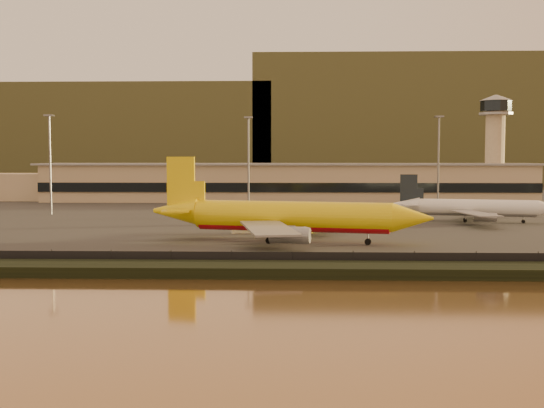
% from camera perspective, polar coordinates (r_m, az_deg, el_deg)
% --- Properties ---
extents(ground, '(900.00, 900.00, 0.00)m').
position_cam_1_polar(ground, '(102.97, 0.60, -4.35)').
color(ground, black).
rests_on(ground, ground).
extents(embankment, '(320.00, 7.00, 1.40)m').
position_cam_1_polar(embankment, '(86.07, 0.35, -5.52)').
color(embankment, black).
rests_on(embankment, ground).
extents(tarmac, '(320.00, 220.00, 0.20)m').
position_cam_1_polar(tarmac, '(197.43, 1.21, -0.34)').
color(tarmac, '#2D2D2D').
rests_on(tarmac, ground).
extents(perimeter_fence, '(300.00, 0.05, 2.20)m').
position_cam_1_polar(perimeter_fence, '(89.93, 0.42, -4.72)').
color(perimeter_fence, black).
rests_on(perimeter_fence, tarmac).
extents(terminal_building, '(202.00, 25.00, 12.60)m').
position_cam_1_polar(terminal_building, '(228.20, -2.35, 1.79)').
color(terminal_building, tan).
rests_on(terminal_building, tarmac).
extents(control_tower, '(11.20, 11.20, 35.50)m').
position_cam_1_polar(control_tower, '(242.62, 18.17, 5.36)').
color(control_tower, tan).
rests_on(control_tower, tarmac).
extents(apron_light_masts, '(152.20, 12.20, 25.40)m').
position_cam_1_polar(apron_light_masts, '(177.33, 6.01, 4.20)').
color(apron_light_masts, slate).
rests_on(apron_light_masts, tarmac).
extents(distant_hills, '(470.00, 160.00, 70.00)m').
position_cam_1_polar(distant_hills, '(442.77, -1.11, 6.09)').
color(distant_hills, brown).
rests_on(distant_hills, ground).
extents(dhl_cargo_jet, '(48.98, 47.22, 14.71)m').
position_cam_1_polar(dhl_cargo_jet, '(116.82, 1.27, -1.09)').
color(dhl_cargo_jet, yellow).
rests_on(dhl_cargo_jet, tarmac).
extents(white_narrowbody_jet, '(36.83, 35.33, 10.67)m').
position_cam_1_polar(white_narrowbody_jet, '(159.98, 16.58, -0.33)').
color(white_narrowbody_jet, white).
rests_on(white_narrowbody_jet, tarmac).
extents(gse_vehicle_yellow, '(4.43, 2.42, 1.90)m').
position_cam_1_polar(gse_vehicle_yellow, '(131.94, 2.47, -2.02)').
color(gse_vehicle_yellow, yellow).
rests_on(gse_vehicle_yellow, tarmac).
extents(gse_vehicle_white, '(4.23, 2.39, 1.80)m').
position_cam_1_polar(gse_vehicle_white, '(131.83, -2.56, -2.04)').
color(gse_vehicle_white, white).
rests_on(gse_vehicle_white, tarmac).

